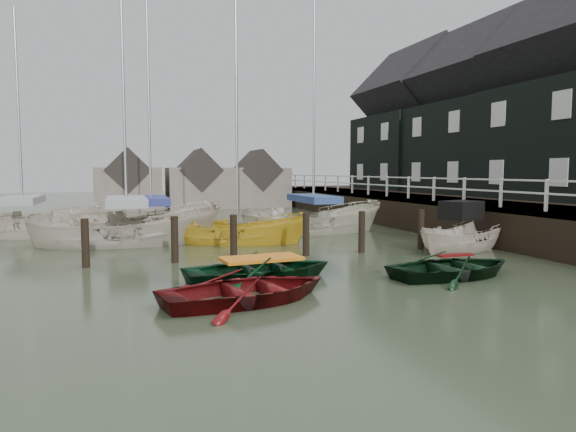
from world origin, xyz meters
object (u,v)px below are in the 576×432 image
object	(u,v)px
sailboat_c	(238,242)
sailboat_e	(24,235)
sailboat_a	(128,242)
rowboat_dkgreen	(454,276)
sailboat_d	(313,231)
rowboat_red	(248,301)
sailboat_b	(152,235)
rowboat_green	(261,280)
motorboat	(464,247)

from	to	relation	value
sailboat_c	sailboat_e	xyz separation A→B (m)	(-8.16, 4.70, 0.04)
sailboat_a	sailboat_c	xyz separation A→B (m)	(4.03, -0.93, -0.04)
rowboat_dkgreen	sailboat_d	xyz separation A→B (m)	(-0.08, 10.14, 0.07)
rowboat_red	rowboat_dkgreen	world-z (taller)	rowboat_red
sailboat_a	sailboat_b	bearing A→B (deg)	-21.98
rowboat_green	sailboat_a	bearing A→B (deg)	16.66
motorboat	sailboat_d	bearing A→B (deg)	7.41
sailboat_a	rowboat_green	bearing A→B (deg)	-154.90
sailboat_d	sailboat_e	size ratio (longest dim) A/B	1.19
sailboat_c	sailboat_d	bearing A→B (deg)	-37.96
sailboat_d	sailboat_e	bearing A→B (deg)	77.76
sailboat_d	rowboat_green	bearing A→B (deg)	151.31
rowboat_dkgreen	motorboat	bearing A→B (deg)	-45.42
motorboat	sailboat_c	bearing A→B (deg)	40.34
rowboat_red	rowboat_green	xyz separation A→B (m)	(0.82, 1.98, 0.00)
rowboat_green	sailboat_d	distance (m)	10.24
sailboat_b	sailboat_c	world-z (taller)	sailboat_b
sailboat_c	motorboat	bearing A→B (deg)	-97.94
rowboat_red	sailboat_c	size ratio (longest dim) A/B	0.37
sailboat_a	sailboat_e	distance (m)	5.59
sailboat_b	sailboat_e	distance (m)	5.39
sailboat_c	sailboat_b	bearing A→B (deg)	67.70
rowboat_red	sailboat_d	size ratio (longest dim) A/B	0.30
rowboat_red	sailboat_b	size ratio (longest dim) A/B	0.31
sailboat_c	sailboat_e	distance (m)	9.42
rowboat_red	sailboat_b	distance (m)	11.98
rowboat_dkgreen	sailboat_a	bearing A→B (deg)	36.29
sailboat_a	sailboat_d	bearing A→B (deg)	-78.00
rowboat_red	sailboat_e	distance (m)	14.99
rowboat_red	rowboat_green	bearing A→B (deg)	-34.28
motorboat	sailboat_e	world-z (taller)	sailboat_e
sailboat_b	motorboat	bearing A→B (deg)	-150.49
sailboat_a	rowboat_dkgreen	bearing A→B (deg)	-134.65
rowboat_red	motorboat	size ratio (longest dim) A/B	0.83
sailboat_b	rowboat_green	bearing A→B (deg)	167.66
sailboat_b	sailboat_e	bearing A→B (deg)	48.08
rowboat_green	sailboat_e	world-z (taller)	sailboat_e
motorboat	sailboat_d	world-z (taller)	sailboat_d
rowboat_green	sailboat_c	world-z (taller)	sailboat_c
sailboat_b	sailboat_c	bearing A→B (deg)	-159.94
rowboat_green	sailboat_c	xyz separation A→B (m)	(0.90, 6.85, 0.02)
motorboat	sailboat_e	distance (m)	17.69
rowboat_green	sailboat_d	size ratio (longest dim) A/B	0.31
rowboat_dkgreen	sailboat_c	world-z (taller)	sailboat_c
sailboat_d	sailboat_a	bearing A→B (deg)	98.38
sailboat_e	sailboat_b	bearing A→B (deg)	-88.10
motorboat	sailboat_b	xyz separation A→B (m)	(-10.10, 7.36, -0.03)
sailboat_b	sailboat_c	size ratio (longest dim) A/B	1.19
rowboat_dkgreen	rowboat_green	bearing A→B (deg)	71.31
rowboat_red	sailboat_e	xyz separation A→B (m)	(-6.44, 13.54, 0.06)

